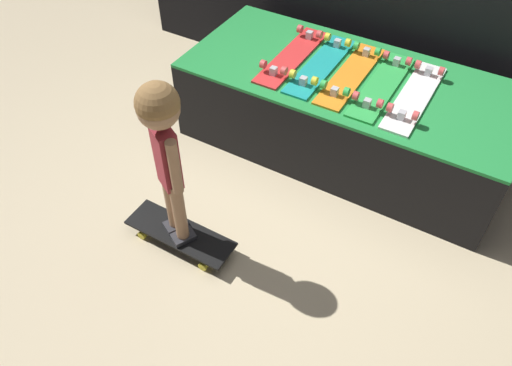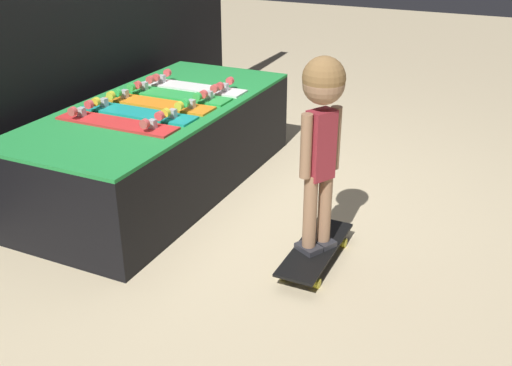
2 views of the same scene
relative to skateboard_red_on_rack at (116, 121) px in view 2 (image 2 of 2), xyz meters
The scene contains 9 objects.
ground_plane 0.90m from the skateboard_red_on_rack, 52.07° to the right, with size 16.00×16.00×0.00m, color beige.
display_rack 0.51m from the skateboard_red_on_rack, ahead, with size 2.09×0.94×0.57m.
skateboard_red_on_rack is the anchor object (origin of this frame).
skateboard_teal_on_rack 0.21m from the skateboard_red_on_rack, ahead, with size 0.18×0.76×0.09m.
skateboard_orange_on_rack 0.41m from the skateboard_red_on_rack, ahead, with size 0.18×0.76×0.09m.
skateboard_green_on_rack 0.62m from the skateboard_red_on_rack, ahead, with size 0.18×0.76×0.09m.
skateboard_white_on_rack 0.83m from the skateboard_red_on_rack, ahead, with size 0.18×0.76×0.09m.
skateboard_on_floor 1.36m from the skateboard_red_on_rack, 91.81° to the right, with size 0.66×0.21×0.09m.
child 1.28m from the skateboard_red_on_rack, 91.81° to the right, with size 0.23×0.21×1.01m.
Camera 2 is at (-3.04, -1.60, 1.74)m, focal length 42.00 mm.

